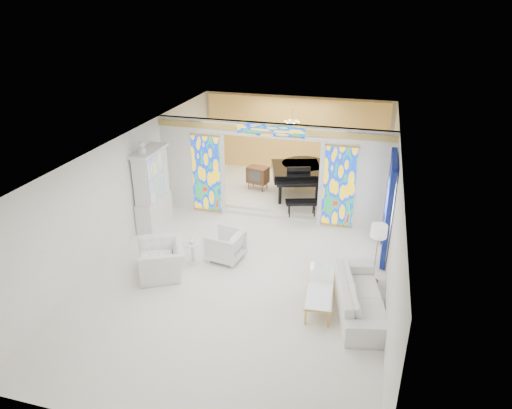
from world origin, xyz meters
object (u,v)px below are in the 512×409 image
(tv_console, at_px, (258,175))
(sofa, at_px, (361,296))
(grand_piano, at_px, (300,171))
(coffee_table, at_px, (320,286))
(china_cabinet, at_px, (152,189))
(armchair_right, at_px, (225,246))
(armchair_left, at_px, (162,259))

(tv_console, bearing_deg, sofa, -42.70)
(grand_piano, relative_size, tv_console, 4.13)
(sofa, relative_size, coffee_table, 1.30)
(china_cabinet, height_order, tv_console, china_cabinet)
(china_cabinet, xyz_separation_m, tv_console, (2.34, 3.13, -0.47))
(tv_console, bearing_deg, armchair_right, -72.71)
(sofa, bearing_deg, tv_console, 21.72)
(armchair_right, distance_m, sofa, 3.75)
(china_cabinet, relative_size, armchair_left, 2.19)
(sofa, xyz_separation_m, grand_piano, (-2.36, 5.71, 0.62))
(armchair_left, distance_m, sofa, 4.82)
(armchair_left, xyz_separation_m, coffee_table, (3.92, -0.09, -0.02))
(coffee_table, relative_size, grand_piano, 0.58)
(armchair_right, height_order, sofa, armchair_right)
(tv_console, bearing_deg, china_cabinet, -113.45)
(armchair_left, relative_size, sofa, 0.50)
(armchair_right, distance_m, coffee_table, 2.87)
(china_cabinet, distance_m, tv_console, 3.94)
(sofa, xyz_separation_m, tv_console, (-3.83, 5.68, 0.33))
(coffee_table, height_order, grand_piano, grand_piano)
(armchair_left, height_order, coffee_table, armchair_left)
(armchair_left, height_order, grand_piano, grand_piano)
(coffee_table, bearing_deg, china_cabinet, 155.30)
(china_cabinet, xyz_separation_m, grand_piano, (3.81, 3.15, -0.18))
(coffee_table, distance_m, grand_piano, 5.80)
(armchair_left, xyz_separation_m, grand_piano, (2.45, 5.49, 0.58))
(tv_console, bearing_deg, grand_piano, 14.31)
(china_cabinet, xyz_separation_m, armchair_right, (2.64, -1.28, -0.77))
(coffee_table, distance_m, tv_console, 6.29)
(armchair_left, xyz_separation_m, armchair_right, (1.29, 1.06, -0.01))
(armchair_right, xyz_separation_m, tv_console, (-0.31, 4.40, 0.30))
(coffee_table, xyz_separation_m, grand_piano, (-1.47, 5.58, 0.60))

